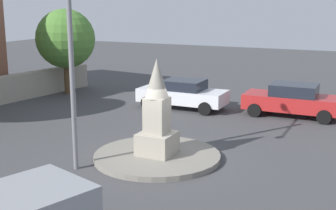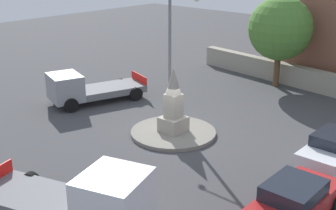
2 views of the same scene
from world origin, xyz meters
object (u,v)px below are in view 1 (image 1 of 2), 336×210
(monument, at_px, (157,115))
(tree_near_wall, at_px, (66,39))
(streetlamp, at_px, (70,32))
(car_red_approaching, at_px, (293,100))
(car_white_waiting, at_px, (183,94))

(monument, bearing_deg, tree_near_wall, -128.87)
(streetlamp, bearing_deg, tree_near_wall, -141.24)
(monument, bearing_deg, streetlamp, -44.17)
(monument, distance_m, car_red_approaching, 8.77)
(car_red_approaching, xyz_separation_m, car_white_waiting, (0.75, -5.34, -0.04))
(car_white_waiting, relative_size, tree_near_wall, 0.91)
(streetlamp, height_order, car_white_waiting, streetlamp)
(tree_near_wall, bearing_deg, car_red_approaching, 90.42)
(tree_near_wall, bearing_deg, streetlamp, 38.76)
(streetlamp, relative_size, car_white_waiting, 1.60)
(streetlamp, distance_m, tree_near_wall, 13.01)
(streetlamp, relative_size, tree_near_wall, 1.45)
(car_white_waiting, bearing_deg, streetlamp, 2.34)
(car_red_approaching, height_order, car_white_waiting, car_red_approaching)
(streetlamp, height_order, tree_near_wall, streetlamp)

